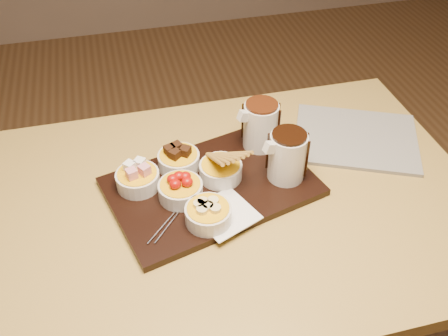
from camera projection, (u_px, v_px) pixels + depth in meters
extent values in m
cube|color=#A4853C|center=(220.00, 207.00, 1.15)|extent=(1.20, 0.80, 0.04)
cylinder|color=#A4853C|center=(26.00, 246.00, 1.55)|extent=(0.06, 0.06, 0.71)
cylinder|color=#A4853C|center=(347.00, 187.00, 1.75)|extent=(0.06, 0.06, 0.71)
cube|color=black|center=(212.00, 187.00, 1.16)|extent=(0.52, 0.41, 0.02)
cube|color=white|center=(225.00, 214.00, 1.08)|extent=(0.16, 0.16, 0.00)
cylinder|color=beige|center=(138.00, 180.00, 1.14)|extent=(0.10, 0.10, 0.04)
cylinder|color=beige|center=(179.00, 161.00, 1.19)|extent=(0.10, 0.10, 0.04)
cylinder|color=beige|center=(181.00, 191.00, 1.11)|extent=(0.10, 0.10, 0.04)
cylinder|color=beige|center=(221.00, 171.00, 1.16)|extent=(0.10, 0.10, 0.04)
cylinder|color=beige|center=(208.00, 215.00, 1.06)|extent=(0.10, 0.10, 0.04)
cylinder|color=silver|center=(287.00, 157.00, 1.14)|extent=(0.10, 0.10, 0.12)
cylinder|color=silver|center=(261.00, 126.00, 1.23)|extent=(0.10, 0.10, 0.12)
cube|color=beige|center=(356.00, 138.00, 1.31)|extent=(0.39, 0.36, 0.01)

